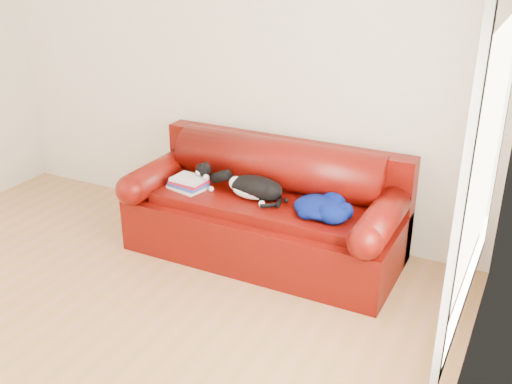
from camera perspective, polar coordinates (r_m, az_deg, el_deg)
ground at (r=4.08m, az=-16.92°, el=-12.95°), size 4.50×4.50×0.00m
room_shell at (r=3.32m, az=-18.53°, el=10.35°), size 4.52×4.02×2.61m
sofa_base at (r=4.69m, az=0.80°, el=-3.37°), size 2.10×0.90×0.50m
sofa_back at (r=4.76m, az=2.12°, el=1.08°), size 2.10×1.01×0.88m
book_stack at (r=4.72m, az=-6.44°, el=0.85°), size 0.31×0.27×0.10m
cat at (r=4.51m, az=-0.12°, el=0.38°), size 0.59×0.28×0.22m
blanket at (r=4.28m, az=6.32°, el=-1.39°), size 0.48×0.45×0.14m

